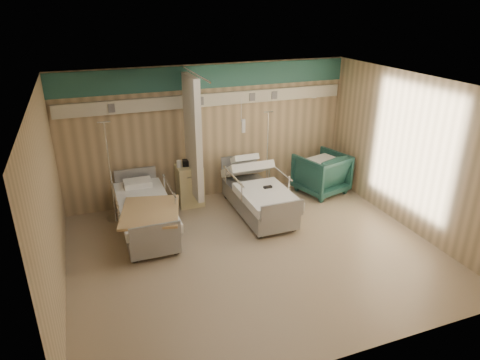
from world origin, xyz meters
name	(u,v)px	position (x,y,z in m)	size (l,w,h in m)	color
ground	(255,252)	(0.00, 0.00, 0.00)	(6.00, 5.00, 0.00)	gray
room_walls	(249,143)	(-0.03, 0.25, 1.86)	(6.04, 5.04, 2.82)	tan
bed_right	(258,199)	(0.60, 1.30, 0.32)	(1.00, 2.16, 0.63)	white
bed_left	(146,218)	(-1.60, 1.30, 0.32)	(1.00, 2.16, 0.63)	white
bedside_cabinet	(190,185)	(-0.55, 2.20, 0.42)	(0.50, 0.48, 0.85)	beige
visitor_armchair	(321,173)	(2.30, 1.78, 0.45)	(0.95, 0.98, 0.89)	#1C4841
waffle_blanket	(324,153)	(2.32, 1.76, 0.93)	(0.61, 0.54, 0.07)	silver
iv_stand_right	(267,175)	(1.21, 2.27, 0.37)	(0.32, 0.32, 1.80)	silver
iv_stand_left	(114,200)	(-2.08, 2.07, 0.40)	(0.35, 0.35, 1.95)	silver
call_remote	(268,187)	(0.70, 1.09, 0.65)	(0.16, 0.07, 0.04)	black
tan_blanket	(150,212)	(-1.57, 0.84, 0.65)	(0.94, 1.18, 0.04)	tan
toiletry_bag	(188,163)	(-0.55, 2.22, 0.91)	(0.23, 0.14, 0.12)	black
white_cup	(179,164)	(-0.74, 2.20, 0.92)	(0.10, 0.10, 0.14)	white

